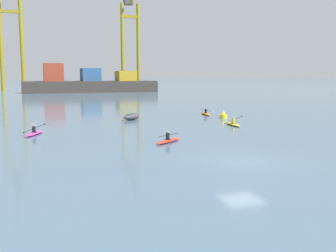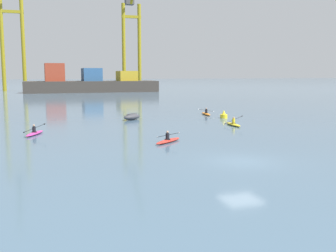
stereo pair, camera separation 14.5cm
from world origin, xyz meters
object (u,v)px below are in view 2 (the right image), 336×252
container_barge (90,83)px  gantry_crane_west_mid (132,32)px  kayak_red (168,140)px  kayak_yellow (233,124)px  gantry_crane_west (12,28)px  kayak_magenta (35,133)px  channel_buoy (224,115)px  kayak_orange (206,114)px  capsized_dinghy (132,117)px

container_barge → gantry_crane_west_mid: gantry_crane_west_mid is taller
kayak_red → kayak_yellow: (9.86, 7.62, 0.00)m
gantry_crane_west → kayak_red: bearing=-81.1°
gantry_crane_west → kayak_magenta: gantry_crane_west is taller
channel_buoy → kayak_orange: bearing=96.7°
gantry_crane_west → gantry_crane_west_mid: size_ratio=1.00×
container_barge → channel_buoy: container_barge is taller
gantry_crane_west → kayak_red: (16.31, -104.49, -19.37)m
container_barge → gantry_crane_west: size_ratio=0.95×
kayak_magenta → channel_buoy: bearing=17.0°
gantry_crane_west_mid → kayak_red: size_ratio=13.60×
gantry_crane_west → kayak_magenta: size_ratio=12.20×
channel_buoy → kayak_red: bearing=-130.1°
kayak_orange → channel_buoy: bearing=-83.3°
channel_buoy → kayak_red: size_ratio=0.33×
container_barge → kayak_red: 90.94m
kayak_red → kayak_yellow: kayak_yellow is taller
capsized_dinghy → gantry_crane_west_mid: bearing=76.6°
gantry_crane_west → kayak_magenta: 99.00m
capsized_dinghy → kayak_magenta: bearing=-141.9°
gantry_crane_west_mid → kayak_red: (-21.36, -102.46, -19.15)m
gantry_crane_west_mid → channel_buoy: size_ratio=40.83×
container_barge → kayak_magenta: size_ratio=11.63×
kayak_magenta → kayak_red: 12.70m
container_barge → kayak_orange: (6.04, -72.04, -2.47)m
kayak_orange → kayak_red: size_ratio=1.15×
kayak_red → kayak_orange: bearing=58.1°
channel_buoy → kayak_magenta: (-22.30, -6.82, -0.19)m
gantry_crane_west → kayak_magenta: (6.13, -96.90, -19.37)m
kayak_magenta → kayak_red: size_ratio=1.12×
capsized_dinghy → kayak_red: size_ratio=0.91×
kayak_orange → kayak_yellow: size_ratio=1.01×
gantry_crane_west → kayak_yellow: 102.19m
container_barge → capsized_dinghy: 74.67m
kayak_red → gantry_crane_west_mid: bearing=78.2°
gantry_crane_west → kayak_yellow: (26.16, -96.87, -19.37)m
gantry_crane_west_mid → channel_buoy: bearing=-96.0°
capsized_dinghy → kayak_red: bearing=-93.0°
channel_buoy → kayak_magenta: size_ratio=0.30×
gantry_crane_west_mid → kayak_orange: gantry_crane_west_mid is taller
kayak_magenta → kayak_orange: (21.80, 11.10, -0.00)m
gantry_crane_west → kayak_yellow: bearing=-74.9°
container_barge → gantry_crane_west_mid: bearing=36.6°
kayak_orange → kayak_magenta: bearing=-153.0°
kayak_red → channel_buoy: bearing=49.9°
capsized_dinghy → kayak_orange: size_ratio=0.80×
gantry_crane_west → channel_buoy: gantry_crane_west is taller
kayak_orange → kayak_red: 22.01m
gantry_crane_west_mid → container_barge: bearing=-143.4°
kayak_magenta → capsized_dinghy: bearing=38.1°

